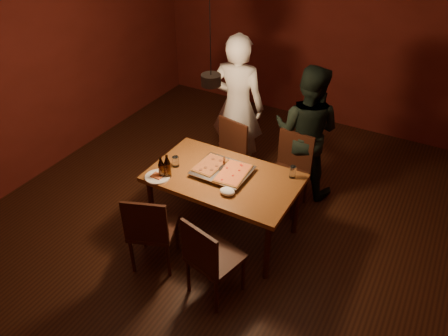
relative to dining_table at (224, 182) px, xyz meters
The scene contains 19 objects.
room_shell 0.74m from the dining_table, behind, with size 6.00×6.00×6.00m.
dining_table is the anchor object (origin of this frame).
chair_far_left 0.82m from the dining_table, 116.46° to the left, with size 0.49×0.49×0.49m.
chair_far_right 0.93m from the dining_table, 63.85° to the left, with size 0.44×0.44×0.49m.
chair_near_left 0.87m from the dining_table, 114.72° to the right, with size 0.54×0.54×0.49m.
chair_near_right 0.89m from the dining_table, 69.52° to the right, with size 0.51×0.51×0.49m.
pizza_tray 0.11m from the dining_table, 138.36° to the left, with size 0.55×0.45×0.05m, color silver.
pizza_meat 0.23m from the dining_table, 168.48° to the left, with size 0.23×0.37×0.02m, color maroon.
pizza_cheese 0.16m from the dining_table, 14.37° to the left, with size 0.26×0.42×0.02m, color gold.
spatula 0.15m from the dining_table, 123.26° to the left, with size 0.09×0.24×0.04m, color silver, non-canonical shape.
beer_bottle_a 0.65m from the dining_table, 149.57° to the right, with size 0.06×0.06×0.23m.
beer_bottle_b 0.59m from the dining_table, 149.89° to the right, with size 0.07×0.07×0.25m.
water_glass_left 0.55m from the dining_table, behind, with size 0.07×0.07×0.11m, color silver.
water_glass_right 0.70m from the dining_table, 27.75° to the left, with size 0.06×0.06×0.13m, color silver.
plate_slice 0.67m from the dining_table, 148.82° to the right, with size 0.25×0.25×0.03m.
napkin 0.31m from the dining_table, 54.52° to the right, with size 0.15×0.12×0.06m, color white.
diner_white 1.26m from the dining_table, 111.67° to the left, with size 0.66×0.43×1.81m, color silver.
diner_dark 1.25m from the dining_table, 69.43° to the left, with size 0.78×0.61×1.60m, color black.
pendant_lamp 1.09m from the dining_table, behind, with size 0.18×0.18×1.10m.
Camera 1 is at (1.88, -3.12, 3.32)m, focal length 35.00 mm.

